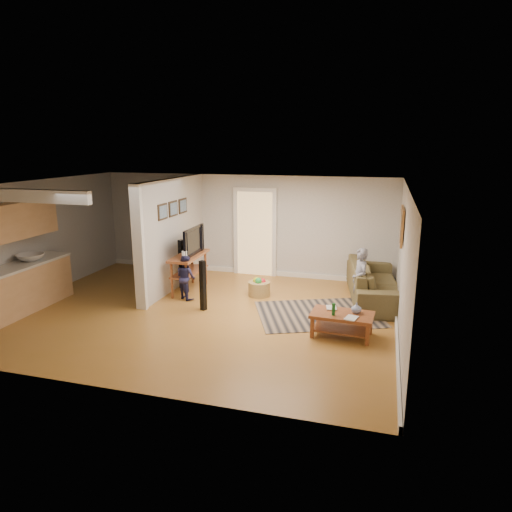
% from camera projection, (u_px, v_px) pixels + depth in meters
% --- Properties ---
extents(ground, '(7.50, 7.50, 0.00)m').
position_uv_depth(ground, '(200.00, 313.00, 8.98)').
color(ground, olive).
rests_on(ground, ground).
extents(room_shell, '(7.54, 6.02, 2.52)m').
position_uv_depth(room_shell, '(157.00, 233.00, 9.32)').
color(room_shell, '#B1AEAA').
rests_on(room_shell, ground).
extents(area_rug, '(2.79, 2.46, 0.01)m').
position_uv_depth(area_rug, '(318.00, 314.00, 8.91)').
color(area_rug, black).
rests_on(area_rug, ground).
extents(sofa, '(1.42, 2.74, 0.76)m').
position_uv_depth(sofa, '(375.00, 299.00, 9.78)').
color(sofa, '#4E4327').
rests_on(sofa, ground).
extents(coffee_table, '(1.09, 0.68, 0.62)m').
position_uv_depth(coffee_table, '(343.00, 318.00, 7.84)').
color(coffee_table, '#612D17').
rests_on(coffee_table, ground).
extents(tv_console, '(0.54, 1.35, 1.15)m').
position_uv_depth(tv_console, '(189.00, 258.00, 10.15)').
color(tv_console, '#612D17').
rests_on(tv_console, ground).
extents(speaker_left, '(0.13, 0.13, 1.02)m').
position_uv_depth(speaker_left, '(203.00, 286.00, 9.03)').
color(speaker_left, black).
rests_on(speaker_left, ground).
extents(speaker_right, '(0.15, 0.15, 1.13)m').
position_uv_depth(speaker_right, '(182.00, 264.00, 10.42)').
color(speaker_right, black).
rests_on(speaker_right, ground).
extents(toy_basket, '(0.48, 0.48, 0.42)m').
position_uv_depth(toy_basket, '(259.00, 288.00, 9.97)').
color(toy_basket, olive).
rests_on(toy_basket, ground).
extents(child, '(0.47, 0.55, 1.27)m').
position_uv_depth(child, '(358.00, 310.00, 9.13)').
color(child, gray).
rests_on(child, ground).
extents(toddler, '(0.59, 0.56, 0.96)m').
position_uv_depth(toddler, '(187.00, 298.00, 9.82)').
color(toddler, '#1F1F41').
rests_on(toddler, ground).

